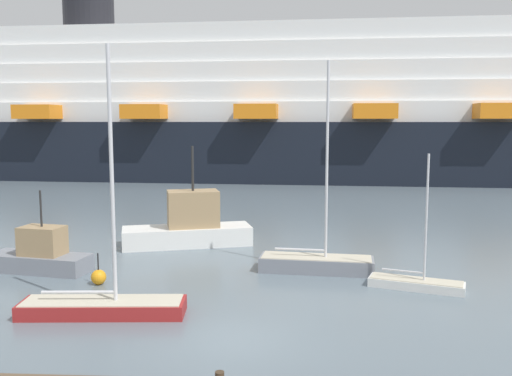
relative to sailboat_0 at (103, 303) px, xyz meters
name	(u,v)px	position (x,y,z in m)	size (l,w,h in m)	color
ground_plane	(234,340)	(5.14, -2.08, -0.47)	(600.00, 600.00, 0.00)	slate
sailboat_0	(103,303)	(0.00, 0.00, 0.00)	(6.22, 1.94, 9.99)	maroon
sailboat_1	(316,262)	(8.35, 6.43, 0.03)	(5.60, 2.21, 10.04)	gray
sailboat_3	(416,282)	(12.53, 3.91, -0.18)	(4.15, 2.35, 5.89)	white
fishing_boat_0	(40,255)	(-5.02, 5.77, 0.32)	(5.23, 2.59, 3.97)	gray
fishing_boat_1	(189,226)	(1.22, 11.77, 0.67)	(7.78, 4.25, 5.81)	white
channel_buoy_0	(99,277)	(-1.48, 3.80, -0.13)	(0.67, 0.67, 1.42)	orange
cruise_ship	(264,114)	(4.06, 51.55, 7.66)	(130.42, 27.60, 25.25)	black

